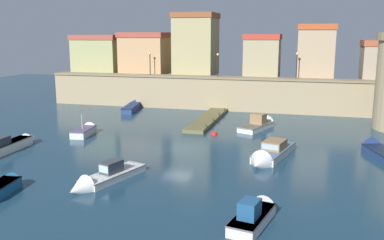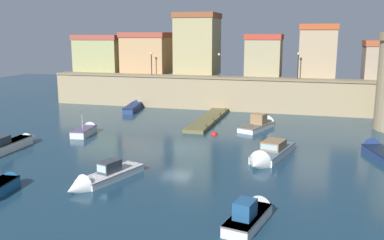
{
  "view_description": "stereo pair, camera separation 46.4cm",
  "coord_description": "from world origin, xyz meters",
  "views": [
    {
      "loc": [
        10.63,
        -34.41,
        9.87
      ],
      "look_at": [
        0.0,
        5.03,
        1.56
      ],
      "focal_mm": 40.02,
      "sensor_mm": 36.0,
      "label": 1
    },
    {
      "loc": [
        11.08,
        -34.28,
        9.87
      ],
      "look_at": [
        0.0,
        5.03,
        1.56
      ],
      "focal_mm": 40.02,
      "sensor_mm": 36.0,
      "label": 2
    }
  ],
  "objects": [
    {
      "name": "moored_boat_2",
      "position": [
        16.61,
        2.95,
        0.3
      ],
      "size": [
        3.35,
        6.21,
        1.61
      ],
      "rotation": [
        0.0,
        0.0,
        1.87
      ],
      "color": "navy",
      "rests_on": "ground"
    },
    {
      "name": "moored_boat_4",
      "position": [
        -11.37,
        17.18,
        0.39
      ],
      "size": [
        2.57,
        7.2,
        1.25
      ],
      "rotation": [
        0.0,
        0.0,
        1.76
      ],
      "color": "navy",
      "rests_on": "ground"
    },
    {
      "name": "mooring_buoy_1",
      "position": [
        2.04,
        5.91,
        0.0
      ],
      "size": [
        0.65,
        0.65,
        0.65
      ],
      "primitive_type": "sphere",
      "color": "red",
      "rests_on": "ground"
    },
    {
      "name": "quay_lamp_1",
      "position": [
        -0.62,
        20.09,
        6.38
      ],
      "size": [
        0.32,
        0.32,
        3.0
      ],
      "color": "black",
      "rests_on": "quay_wall"
    },
    {
      "name": "moored_boat_8",
      "position": [
        -10.39,
        2.94,
        0.38
      ],
      "size": [
        1.9,
        4.52,
        2.47
      ],
      "rotation": [
        0.0,
        0.0,
        1.69
      ],
      "color": "silver",
      "rests_on": "ground"
    },
    {
      "name": "moored_boat_5",
      "position": [
        6.17,
        10.56,
        0.41
      ],
      "size": [
        3.86,
        6.61,
        2.17
      ],
      "rotation": [
        0.0,
        0.0,
        1.22
      ],
      "color": "white",
      "rests_on": "ground"
    },
    {
      "name": "moored_boat_6",
      "position": [
        -2.28,
        -9.74,
        0.35
      ],
      "size": [
        3.44,
        6.69,
        1.81
      ],
      "rotation": [
        0.0,
        0.0,
        -1.88
      ],
      "color": "white",
      "rests_on": "ground"
    },
    {
      "name": "pier_dock",
      "position": [
        -0.11,
        12.36,
        0.19
      ],
      "size": [
        2.19,
        13.33,
        0.7
      ],
      "color": "brown",
      "rests_on": "ground"
    },
    {
      "name": "quay_lamp_0",
      "position": [
        -9.93,
        20.09,
        6.38
      ],
      "size": [
        0.32,
        0.32,
        3.0
      ],
      "color": "black",
      "rests_on": "quay_wall"
    },
    {
      "name": "quay_wall",
      "position": [
        0.0,
        20.09,
        2.19
      ],
      "size": [
        47.84,
        2.41,
        4.35
      ],
      "color": "#9E8966",
      "rests_on": "ground"
    },
    {
      "name": "quay_lamp_2",
      "position": [
        9.32,
        20.09,
        6.5
      ],
      "size": [
        0.32,
        0.32,
        3.21
      ],
      "color": "black",
      "rests_on": "quay_wall"
    },
    {
      "name": "mooring_buoy_0",
      "position": [
        9.53,
        2.78,
        0.0
      ],
      "size": [
        0.76,
        0.76,
        0.76
      ],
      "primitive_type": "sphere",
      "color": "yellow",
      "rests_on": "ground"
    },
    {
      "name": "ground_plane",
      "position": [
        0.0,
        0.0,
        0.0
      ],
      "size": [
        114.18,
        114.18,
        0.0
      ],
      "primitive_type": "plane",
      "color": "#19384C"
    },
    {
      "name": "old_town_backdrop",
      "position": [
        -1.86,
        23.82,
        7.39
      ],
      "size": [
        45.05,
        6.22,
        8.49
      ],
      "color": "tan",
      "rests_on": "ground"
    },
    {
      "name": "moored_boat_7",
      "position": [
        8.37,
        -12.87,
        0.46
      ],
      "size": [
        2.38,
        5.16,
        1.9
      ],
      "rotation": [
        0.0,
        0.0,
        1.36
      ],
      "color": "silver",
      "rests_on": "ground"
    },
    {
      "name": "moored_boat_3",
      "position": [
        -7.55,
        -12.74,
        0.38
      ],
      "size": [
        1.71,
        4.31,
        1.2
      ],
      "rotation": [
        0.0,
        0.0,
        1.68
      ],
      "color": "#195689",
      "rests_on": "ground"
    },
    {
      "name": "moored_boat_9",
      "position": [
        8.07,
        -1.22,
        0.43
      ],
      "size": [
        3.56,
        7.55,
        1.9
      ],
      "rotation": [
        0.0,
        0.0,
        -1.81
      ],
      "color": "silver",
      "rests_on": "ground"
    },
    {
      "name": "moored_boat_1",
      "position": [
        -13.66,
        -4.23,
        0.49
      ],
      "size": [
        1.39,
        7.42,
        1.64
      ],
      "rotation": [
        0.0,
        0.0,
        1.59
      ],
      "color": "white",
      "rests_on": "ground"
    }
  ]
}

